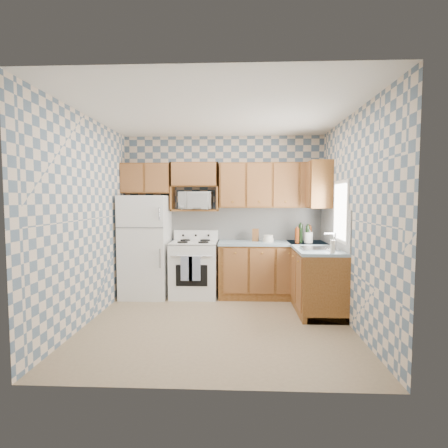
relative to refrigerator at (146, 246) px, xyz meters
The scene contains 30 objects.
floor 1.97m from the refrigerator, 44.43° to the right, with size 3.40×3.40×0.00m, color #806A50.
back_wall 1.42m from the refrigerator, 15.35° to the left, with size 3.40×0.02×2.70m, color slate.
right_wall 3.27m from the refrigerator, 22.79° to the right, with size 0.02×3.20×2.70m, color slate.
backsplash_back 1.75m from the refrigerator, 11.47° to the left, with size 2.60×0.01×0.56m, color silver.
backsplash_right 3.02m from the refrigerator, ahead, with size 0.01×1.60×0.56m, color silver.
refrigerator is the anchor object (origin of this frame).
stove_body 0.89m from the refrigerator, ahead, with size 0.76×0.65×0.90m, color white.
cooktop 0.81m from the refrigerator, ahead, with size 0.76×0.65×0.03m, color silver.
backguard 0.87m from the refrigerator, 20.44° to the left, with size 0.76×0.08×0.17m, color white.
dish_towel_left 0.85m from the refrigerator, 23.71° to the right, with size 0.18×0.03×0.39m, color navy.
dish_towel_right 0.96m from the refrigerator, 20.54° to the right, with size 0.18×0.03×0.39m, color navy.
base_cabinets_back 2.14m from the refrigerator, ahead, with size 1.75×0.60×0.88m, color #5E3311.
base_cabinets_right 2.74m from the refrigerator, ahead, with size 0.60×1.60×0.88m, color #5E3311.
countertop_back 2.10m from the refrigerator, ahead, with size 1.77×0.63×0.04m, color gray.
countertop_right 2.71m from the refrigerator, ahead, with size 0.63×1.60×0.04m, color gray.
upper_cabinets_back 2.34m from the refrigerator, ahead, with size 1.75×0.33×0.74m, color #5E3311.
upper_cabinets_fridge 1.15m from the refrigerator, 94.64° to the left, with size 0.82×0.33×0.50m, color #5E3311.
upper_cabinets_right 2.99m from the refrigerator, ahead, with size 0.33×0.70×0.74m, color #5E3311.
microwave_shelf 1.02m from the refrigerator, 12.94° to the left, with size 0.80×0.33×0.03m, color #5E3311.
microwave 1.13m from the refrigerator, 10.86° to the left, with size 0.54×0.36×0.30m, color white.
sink 2.79m from the refrigerator, 16.65° to the right, with size 0.48×0.40×0.03m, color #B7B7BC.
window 3.13m from the refrigerator, 15.12° to the right, with size 0.02×0.66×0.86m, color silver.
bottle_0 2.56m from the refrigerator, ahead, with size 0.07×0.07×0.30m, color black.
bottle_1 2.66m from the refrigerator, ahead, with size 0.07×0.07×0.28m, color black.
bottle_2 2.70m from the refrigerator, ahead, with size 0.07×0.07×0.26m, color #66280C.
bottle_3 2.49m from the refrigerator, ahead, with size 0.07×0.07×0.24m, color #66280C.
knife_block 1.84m from the refrigerator, ahead, with size 0.09×0.09×0.21m, color brown.
electric_kettle 2.67m from the refrigerator, ahead, with size 0.14×0.14×0.17m, color white.
food_containers 2.04m from the refrigerator, ahead, with size 0.17×0.17×0.12m, color beige, non-canonical shape.
soap_bottle 3.00m from the refrigerator, 22.81° to the right, with size 0.06×0.06×0.17m, color beige.
Camera 1 is at (0.28, -4.45, 1.61)m, focal length 28.00 mm.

